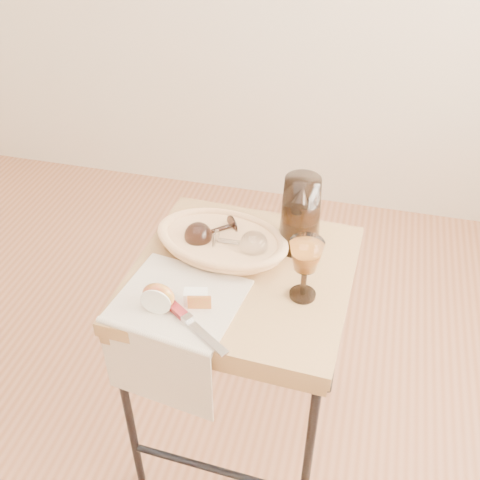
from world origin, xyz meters
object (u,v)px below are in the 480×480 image
(tea_towel, at_px, (179,300))
(wine_goblet, at_px, (305,270))
(goblet_lying_a, at_px, (213,231))
(bread_basket, at_px, (222,243))
(table_knife, at_px, (189,321))
(goblet_lying_b, at_px, (237,243))
(apple_half, at_px, (158,296))
(side_table, at_px, (242,361))
(pitcher, at_px, (301,214))

(tea_towel, relative_size, wine_goblet, 1.73)
(goblet_lying_a, bearing_deg, wine_goblet, 110.41)
(tea_towel, height_order, bread_basket, bread_basket)
(goblet_lying_a, height_order, wine_goblet, wine_goblet)
(tea_towel, distance_m, table_knife, 0.09)
(goblet_lying_b, height_order, apple_half, goblet_lying_b)
(side_table, height_order, bread_basket, bread_basket)
(goblet_lying_b, bearing_deg, bread_basket, 156.97)
(bread_basket, height_order, apple_half, apple_half)
(goblet_lying_a, relative_size, pitcher, 0.48)
(tea_towel, bearing_deg, table_knife, -46.16)
(apple_half, distance_m, table_knife, 0.10)
(pitcher, bearing_deg, wine_goblet, -71.43)
(tea_towel, relative_size, bread_basket, 0.90)
(tea_towel, relative_size, pitcher, 1.15)
(goblet_lying_a, distance_m, wine_goblet, 0.31)
(side_table, xyz_separation_m, wine_goblet, (0.17, -0.05, 0.45))
(goblet_lying_a, bearing_deg, table_knife, 53.28)
(goblet_lying_a, relative_size, apple_half, 1.54)
(bread_basket, relative_size, table_knife, 1.38)
(tea_towel, xyz_separation_m, goblet_lying_b, (0.10, 0.20, 0.05))
(side_table, bearing_deg, goblet_lying_a, 140.30)
(tea_towel, height_order, table_knife, table_knife)
(goblet_lying_b, distance_m, pitcher, 0.19)
(wine_goblet, bearing_deg, goblet_lying_b, 151.80)
(side_table, bearing_deg, table_knife, -108.04)
(goblet_lying_a, height_order, apple_half, goblet_lying_a)
(pitcher, bearing_deg, apple_half, -125.40)
(table_knife, bearing_deg, goblet_lying_a, 130.26)
(goblet_lying_a, xyz_separation_m, apple_half, (-0.06, -0.27, -0.01))
(bread_basket, xyz_separation_m, goblet_lying_b, (0.05, -0.02, 0.03))
(tea_towel, distance_m, goblet_lying_a, 0.24)
(bread_basket, xyz_separation_m, goblet_lying_a, (-0.03, 0.01, 0.02))
(goblet_lying_a, bearing_deg, apple_half, 35.66)
(apple_half, bearing_deg, side_table, 46.69)
(pitcher, bearing_deg, goblet_lying_a, -160.72)
(side_table, relative_size, goblet_lying_a, 5.84)
(side_table, distance_m, goblet_lying_b, 0.42)
(bread_basket, xyz_separation_m, wine_goblet, (0.25, -0.13, 0.06))
(tea_towel, distance_m, bread_basket, 0.23)
(goblet_lying_a, distance_m, apple_half, 0.28)
(goblet_lying_a, relative_size, goblet_lying_b, 0.97)
(bread_basket, bearing_deg, apple_half, -100.30)
(side_table, xyz_separation_m, table_knife, (-0.07, -0.22, 0.38))
(goblet_lying_a, distance_m, pitcher, 0.25)
(goblet_lying_b, relative_size, table_knife, 0.53)
(apple_half, bearing_deg, wine_goblet, 19.25)
(tea_towel, bearing_deg, goblet_lying_a, 92.81)
(goblet_lying_b, height_order, pitcher, pitcher)
(side_table, distance_m, wine_goblet, 0.49)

